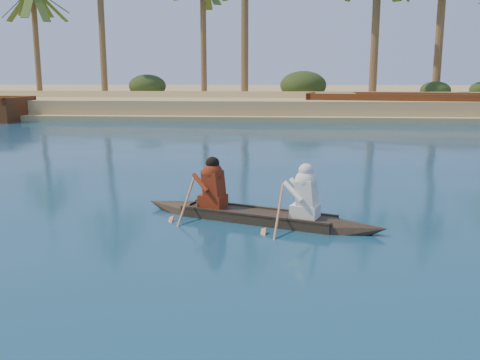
# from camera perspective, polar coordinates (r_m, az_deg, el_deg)

# --- Properties ---
(ground) EXTENTS (160.00, 160.00, 0.00)m
(ground) POSITION_cam_1_polar(r_m,az_deg,el_deg) (12.08, 12.79, -3.67)
(ground) COLOR navy
(ground) RESTS_ON ground
(sandy_embankment) EXTENTS (150.00, 51.00, 1.50)m
(sandy_embankment) POSITION_cam_1_polar(r_m,az_deg,el_deg) (58.51, 6.04, 8.76)
(sandy_embankment) COLOR tan
(sandy_embankment) RESTS_ON ground
(palm_grove) EXTENTS (110.00, 14.00, 16.00)m
(palm_grove) POSITION_cam_1_polar(r_m,az_deg,el_deg) (46.84, 6.70, 17.28)
(palm_grove) COLOR #435E21
(palm_grove) RESTS_ON ground
(shrub_cluster) EXTENTS (100.00, 6.00, 2.40)m
(shrub_cluster) POSITION_cam_1_polar(r_m,az_deg,el_deg) (43.12, 6.69, 8.75)
(shrub_cluster) COLOR #203312
(shrub_cluster) RESTS_ON ground
(canoe) EXTENTS (5.34, 2.59, 1.50)m
(canoe) POSITION_cam_1_polar(r_m,az_deg,el_deg) (11.26, 1.85, -2.97)
(canoe) COLOR #352D1C
(canoe) RESTS_ON ground
(barge_mid) EXTENTS (12.67, 5.77, 2.04)m
(barge_mid) POSITION_cam_1_polar(r_m,az_deg,el_deg) (38.65, 16.42, 7.36)
(barge_mid) COLOR #5D2E14
(barge_mid) RESTS_ON ground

